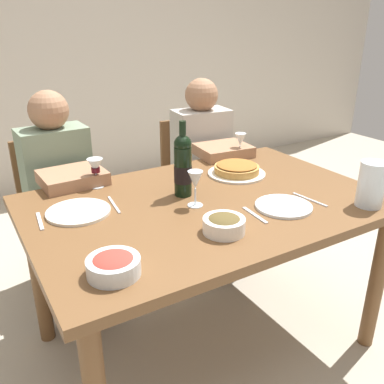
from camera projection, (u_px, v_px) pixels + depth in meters
ground_plane at (205, 339)px, 2.07m from camera, size 8.00×8.00×0.00m
back_wall at (50, 30)px, 3.50m from camera, size 8.00×0.10×2.80m
dining_table at (207, 219)px, 1.82m from camera, size 1.50×1.00×0.76m
wine_bottle at (183, 165)px, 1.79m from camera, size 0.08×0.08×0.33m
water_pitcher at (371, 187)px, 1.70m from camera, size 0.16×0.11×0.19m
baked_tart at (237, 169)px, 2.07m from camera, size 0.29×0.29×0.06m
salad_bowl at (113, 265)px, 1.25m from camera, size 0.16×0.16×0.07m
olive_bowl at (224, 224)px, 1.50m from camera, size 0.16×0.16×0.07m
wine_glass_left_diner at (195, 181)px, 1.69m from camera, size 0.06×0.06×0.15m
wine_glass_right_diner at (240, 141)px, 2.30m from camera, size 0.06×0.06×0.14m
wine_glass_centre at (95, 167)px, 1.89m from camera, size 0.07×0.07×0.14m
dinner_plate_left_setting at (78, 212)px, 1.66m from camera, size 0.25×0.25×0.01m
dinner_plate_right_setting at (283, 206)px, 1.71m from camera, size 0.23×0.23×0.01m
fork_left_setting at (40, 221)px, 1.59m from camera, size 0.03×0.16×0.00m
knife_left_setting at (114, 205)px, 1.73m from camera, size 0.03×0.18×0.00m
knife_right_setting at (310, 200)px, 1.78m from camera, size 0.03×0.18×0.00m
spoon_right_setting at (255, 215)px, 1.64m from camera, size 0.03×0.16×0.00m
chair_left at (56, 205)px, 2.38m from camera, size 0.42×0.42×0.87m
diner_left at (66, 200)px, 2.15m from camera, size 0.35×0.51×1.16m
chair_right at (192, 177)px, 2.81m from camera, size 0.44×0.44×0.87m
diner_right at (209, 170)px, 2.57m from camera, size 0.37×0.53×1.16m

